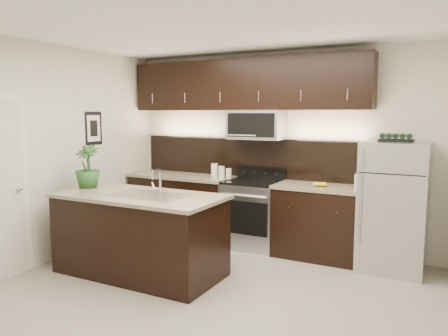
# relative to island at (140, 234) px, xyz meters

# --- Properties ---
(ground) EXTENTS (4.50, 4.50, 0.00)m
(ground) POSITION_rel_island_xyz_m (0.98, -0.14, -0.47)
(ground) COLOR gray
(ground) RESTS_ON ground
(room_walls) EXTENTS (4.52, 4.02, 2.71)m
(room_walls) POSITION_rel_island_xyz_m (0.87, -0.17, 1.22)
(room_walls) COLOR beige
(room_walls) RESTS_ON ground
(counter_run) EXTENTS (3.51, 0.65, 0.94)m
(counter_run) POSITION_rel_island_xyz_m (0.53, 1.55, -0.00)
(counter_run) COLOR black
(counter_run) RESTS_ON ground
(upper_fixtures) EXTENTS (3.49, 0.40, 1.66)m
(upper_fixtures) POSITION_rel_island_xyz_m (0.55, 1.70, 1.67)
(upper_fixtures) COLOR black
(upper_fixtures) RESTS_ON counter_run
(island) EXTENTS (1.96, 0.96, 0.94)m
(island) POSITION_rel_island_xyz_m (0.00, 0.00, 0.00)
(island) COLOR black
(island) RESTS_ON ground
(sink_faucet) EXTENTS (0.84, 0.50, 0.28)m
(sink_faucet) POSITION_rel_island_xyz_m (0.15, 0.01, 0.48)
(sink_faucet) COLOR silver
(sink_faucet) RESTS_ON island
(refrigerator) EXTENTS (0.74, 0.67, 1.53)m
(refrigerator) POSITION_rel_island_xyz_m (2.56, 1.49, 0.29)
(refrigerator) COLOR #B2B2B7
(refrigerator) RESTS_ON ground
(wine_rack) EXTENTS (0.38, 0.23, 0.09)m
(wine_rack) POSITION_rel_island_xyz_m (2.56, 1.49, 1.10)
(wine_rack) COLOR black
(wine_rack) RESTS_ON refrigerator
(plant) EXTENTS (0.36, 0.36, 0.53)m
(plant) POSITION_rel_island_xyz_m (-0.84, 0.06, 0.73)
(plant) COLOR #224F1F
(plant) RESTS_ON island
(canisters) EXTENTS (0.31, 0.10, 0.21)m
(canisters) POSITION_rel_island_xyz_m (0.24, 1.51, 0.56)
(canisters) COLOR silver
(canisters) RESTS_ON counter_run
(french_press) EXTENTS (0.09, 0.09, 0.27)m
(french_press) POSITION_rel_island_xyz_m (2.15, 1.50, 0.57)
(french_press) COLOR silver
(french_press) RESTS_ON counter_run
(bananas) EXTENTS (0.23, 0.20, 0.06)m
(bananas) POSITION_rel_island_xyz_m (1.64, 1.47, 0.50)
(bananas) COLOR gold
(bananas) RESTS_ON counter_run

